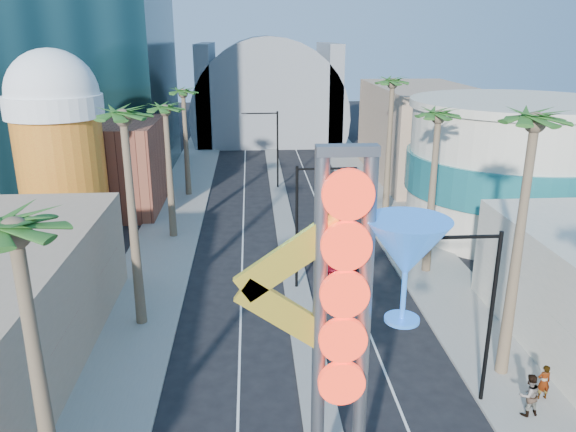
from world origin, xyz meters
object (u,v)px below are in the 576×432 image
object	(u,v)px
red_pickup	(334,254)
pedestrian_b	(529,395)
neon_sign	(368,312)
pedestrian_a	(544,382)

from	to	relation	value
red_pickup	pedestrian_b	distance (m)	17.89
neon_sign	red_pickup	xyz separation A→B (m)	(2.12, 20.80, -6.59)
neon_sign	pedestrian_b	distance (m)	10.75
neon_sign	red_pickup	world-z (taller)	neon_sign
neon_sign	pedestrian_b	bearing A→B (deg)	26.16
red_pickup	pedestrian_a	size ratio (longest dim) A/B	3.12
pedestrian_a	pedestrian_b	bearing A→B (deg)	38.96
neon_sign	red_pickup	distance (m)	21.92
neon_sign	pedestrian_a	xyz separation A→B (m)	(9.07, 4.89, -6.33)
neon_sign	pedestrian_a	size ratio (longest dim) A/B	7.56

